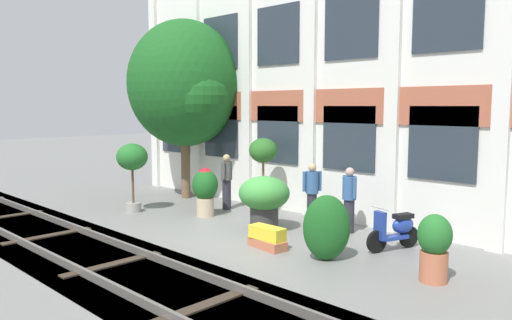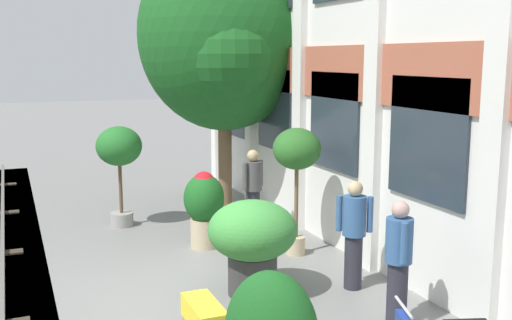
# 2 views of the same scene
# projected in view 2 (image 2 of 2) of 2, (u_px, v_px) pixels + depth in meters

# --- Properties ---
(ground_plane) EXTENTS (80.00, 80.00, 0.00)m
(ground_plane) POSITION_uv_depth(u_px,v_px,m) (183.00, 297.00, 8.48)
(ground_plane) COLOR slate
(apartment_facade) EXTENTS (15.46, 0.64, 8.10)m
(apartment_facade) POSITION_uv_depth(u_px,v_px,m) (392.00, 12.00, 9.07)
(apartment_facade) COLOR silver
(apartment_facade) RESTS_ON ground
(broadleaf_tree) EXTENTS (3.91, 3.72, 5.92)m
(broadleaf_tree) POSITION_uv_depth(u_px,v_px,m) (224.00, 39.00, 12.99)
(broadleaf_tree) COLOR brown
(broadleaf_tree) RESTS_ON ground
(potted_plant_terracotta_small) EXTENTS (0.90, 0.90, 2.02)m
(potted_plant_terracotta_small) POSITION_uv_depth(u_px,v_px,m) (119.00, 152.00, 11.81)
(potted_plant_terracotta_small) COLOR gray
(potted_plant_terracotta_small) RESTS_ON ground
(potted_plant_tall_urn) EXTENTS (0.81, 0.81, 2.19)m
(potted_plant_tall_urn) POSITION_uv_depth(u_px,v_px,m) (297.00, 156.00, 10.03)
(potted_plant_tall_urn) COLOR tan
(potted_plant_tall_urn) RESTS_ON ground
(potted_plant_fluted_column) EXTENTS (0.72, 0.72, 1.38)m
(potted_plant_fluted_column) POSITION_uv_depth(u_px,v_px,m) (204.00, 204.00, 10.59)
(potted_plant_fluted_column) COLOR tan
(potted_plant_fluted_column) RESTS_ON ground
(potted_plant_glazed_jar) EXTENTS (1.27, 1.27, 1.37)m
(potted_plant_glazed_jar) POSITION_uv_depth(u_px,v_px,m) (252.00, 238.00, 8.47)
(potted_plant_glazed_jar) COLOR #333333
(potted_plant_glazed_jar) RESTS_ON ground
(resident_by_doorway) EXTENTS (0.34, 0.47, 1.61)m
(resident_by_doorway) POSITION_uv_depth(u_px,v_px,m) (354.00, 232.00, 8.67)
(resident_by_doorway) COLOR #282833
(resident_by_doorway) RESTS_ON ground
(resident_watching_tracks) EXTENTS (0.50, 0.34, 1.61)m
(resident_watching_tracks) POSITION_uv_depth(u_px,v_px,m) (398.00, 259.00, 7.47)
(resident_watching_tracks) COLOR #282833
(resident_watching_tracks) RESTS_ON ground
(resident_near_plants) EXTENTS (0.34, 0.49, 1.67)m
(resident_near_plants) POSITION_uv_depth(u_px,v_px,m) (253.00, 190.00, 11.19)
(resident_near_plants) COLOR #282833
(resident_near_plants) RESTS_ON ground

